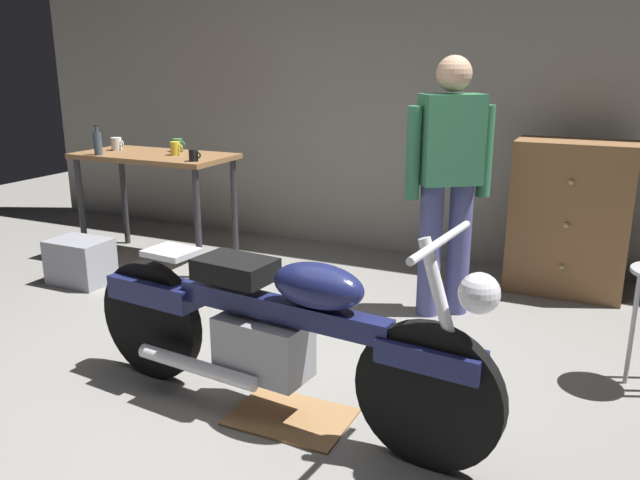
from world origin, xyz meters
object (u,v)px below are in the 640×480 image
mug_green_speckled (178,145)px  mug_yellow_tall (175,148)px  storage_bin (80,261)px  person_standing (448,177)px  wooden_dresser (569,218)px  motorcycle (274,328)px  mug_black_matte (194,155)px  bottle (98,143)px  mug_white_ceramic (117,144)px

mug_green_speckled → mug_yellow_tall: (0.11, -0.18, 0.00)m
storage_bin → person_standing: bearing=12.3°
storage_bin → wooden_dresser: bearing=22.3°
motorcycle → storage_bin: size_ratio=4.97×
wooden_dresser → motorcycle: bearing=-114.2°
mug_black_matte → person_standing: bearing=0.6°
person_standing → bottle: size_ratio=6.93×
motorcycle → wooden_dresser: bearing=71.5°
motorcycle → mug_black_matte: 2.28m
motorcycle → mug_white_ceramic: (-2.51, 1.82, 0.50)m
motorcycle → mug_green_speckled: 2.85m
motorcycle → mug_green_speckled: mug_green_speckled is taller
mug_black_matte → bottle: bottle is taller
bottle → mug_black_matte: bearing=3.3°
mug_green_speckled → bottle: size_ratio=0.49×
motorcycle → mug_yellow_tall: size_ratio=19.42×
wooden_dresser → mug_green_speckled: wooden_dresser is taller
person_standing → mug_yellow_tall: person_standing is taller
mug_green_speckled → bottle: (-0.46, -0.43, 0.04)m
person_standing → mug_black_matte: (-1.94, -0.02, 0.02)m
person_standing → mug_green_speckled: person_standing is taller
storage_bin → mug_black_matte: 1.18m
motorcycle → person_standing: 1.72m
storage_bin → mug_green_speckled: size_ratio=3.74×
bottle → mug_yellow_tall: bearing=24.3°
motorcycle → person_standing: (0.38, 1.61, 0.48)m
mug_white_ceramic → bottle: bearing=-78.1°
mug_green_speckled → person_standing: bearing=-8.7°
mug_yellow_tall → mug_black_matte: size_ratio=1.10×
mug_green_speckled → mug_black_matte: 0.58m
person_standing → wooden_dresser: bearing=-166.9°
mug_yellow_tall → storage_bin: bearing=-115.6°
motorcycle → mug_white_ceramic: size_ratio=17.81×
storage_bin → bottle: (-0.20, 0.50, 0.83)m
wooden_dresser → storage_bin: 3.62m
person_standing → bottle: person_standing is taller
mug_white_ceramic → mug_yellow_tall: 0.63m
storage_bin → mug_green_speckled: bearing=74.8°
mug_white_ceramic → mug_green_speckled: bearing=17.0°
person_standing → storage_bin: person_standing is taller
person_standing → mug_green_speckled: bearing=-44.4°
storage_bin → mug_yellow_tall: size_ratio=3.91×
storage_bin → mug_white_ceramic: bearing=108.6°
mug_white_ceramic → wooden_dresser: bearing=9.3°
mug_yellow_tall → motorcycle: bearing=-43.6°
wooden_dresser → mug_black_matte: 2.79m
wooden_dresser → mug_black_matte: bearing=-162.9°
mug_white_ceramic → bottle: size_ratio=0.51×
person_standing → storage_bin: bearing=-23.4°
mug_yellow_tall → bottle: 0.62m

